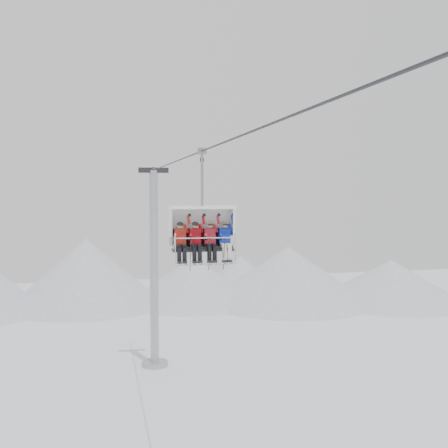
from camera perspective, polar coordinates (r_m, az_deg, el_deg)
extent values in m
cone|color=silver|center=(60.35, -13.78, -4.74)|extent=(16.00, 16.00, 7.00)
cone|color=silver|center=(60.24, -3.22, -5.62)|extent=(14.00, 14.00, 5.00)
cone|color=silver|center=(60.64, 6.49, -5.10)|extent=(18.00, 18.00, 6.00)
cone|color=silver|center=(63.39, 16.58, -5.54)|extent=(16.00, 16.00, 4.50)
cone|color=silver|center=(64.38, 1.65, -5.26)|extent=(12.00, 12.00, 4.50)
cylinder|color=#A1A3A8|center=(38.26, -7.11, -4.56)|extent=(0.56, 0.56, 13.30)
cylinder|color=#A1A3A8|center=(39.68, -7.04, -13.90)|extent=(1.80, 1.80, 0.30)
cube|color=#2A2A2E|center=(37.93, -7.18, 5.44)|extent=(2.00, 0.35, 0.35)
cylinder|color=#2A2A2E|center=(16.18, 0.00, 8.29)|extent=(0.06, 50.00, 0.06)
cube|color=black|center=(19.61, -2.17, -2.37)|extent=(2.04, 0.55, 0.10)
cube|color=black|center=(19.84, -2.31, -1.30)|extent=(2.04, 0.10, 0.59)
cube|color=#2A2A2E|center=(19.62, -2.17, -2.63)|extent=(2.13, 0.60, 0.08)
cube|color=white|center=(20.02, -2.42, -0.19)|extent=(2.27, 0.10, 1.35)
cube|color=white|center=(19.60, -2.22, 1.71)|extent=(2.27, 0.90, 0.10)
cylinder|color=silver|center=(19.04, -1.88, -1.43)|extent=(2.08, 0.04, 0.04)
cylinder|color=silver|center=(19.06, -1.84, -4.05)|extent=(2.08, 0.04, 0.04)
cylinder|color=gray|center=(19.62, -2.24, 4.57)|extent=(0.10, 0.10, 1.96)
cube|color=gray|center=(19.66, -2.25, 7.42)|extent=(0.30, 0.18, 0.22)
cube|color=red|center=(19.49, -4.49, -1.34)|extent=(0.39, 0.26, 0.58)
sphere|color=tan|center=(19.42, -4.48, -0.15)|extent=(0.21, 0.21, 0.21)
cube|color=black|center=(19.10, -4.58, -3.08)|extent=(0.13, 0.15, 0.46)
cube|color=black|center=(19.13, -4.03, -3.07)|extent=(0.13, 0.15, 0.46)
cube|color=#ADB0B7|center=(19.05, -4.53, -4.23)|extent=(0.09, 1.69, 0.26)
cube|color=#ADB0B7|center=(19.07, -3.98, -4.22)|extent=(0.09, 1.69, 0.26)
cube|color=#B20B15|center=(19.57, -2.97, -1.31)|extent=(0.39, 0.26, 0.58)
sphere|color=tan|center=(19.50, -2.96, -0.13)|extent=(0.21, 0.21, 0.21)
cube|color=black|center=(19.18, -3.02, -3.05)|extent=(0.13, 0.15, 0.46)
cube|color=black|center=(19.21, -2.48, -3.04)|extent=(0.13, 0.15, 0.46)
cube|color=#ADB0B7|center=(19.13, -2.97, -4.19)|extent=(0.09, 1.69, 0.26)
cube|color=#ADB0B7|center=(19.16, -2.42, -4.18)|extent=(0.09, 1.69, 0.26)
cube|color=red|center=(19.66, -1.48, -1.29)|extent=(0.39, 0.26, 0.58)
sphere|color=tan|center=(19.60, -1.46, -0.11)|extent=(0.21, 0.21, 0.21)
cube|color=black|center=(19.27, -1.50, -3.02)|extent=(0.13, 0.15, 0.46)
cube|color=black|center=(19.30, -0.96, -3.01)|extent=(0.13, 0.15, 0.46)
cube|color=#ADB0B7|center=(19.22, -1.44, -4.15)|extent=(0.09, 1.69, 0.26)
cube|color=#ADB0B7|center=(19.25, -0.90, -4.14)|extent=(0.09, 1.69, 0.26)
cube|color=#102AAE|center=(19.77, 0.01, -1.26)|extent=(0.39, 0.26, 0.58)
sphere|color=tan|center=(19.70, 0.04, -0.09)|extent=(0.21, 0.21, 0.21)
cube|color=white|center=(19.37, 0.02, -2.98)|extent=(0.13, 0.15, 0.46)
cube|color=white|center=(19.41, 0.56, -2.97)|extent=(0.13, 0.15, 0.46)
cube|color=#ADB0B7|center=(19.32, 0.09, -4.11)|extent=(0.09, 1.69, 0.26)
cube|color=#ADB0B7|center=(19.36, 0.63, -4.10)|extent=(0.09, 1.69, 0.26)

